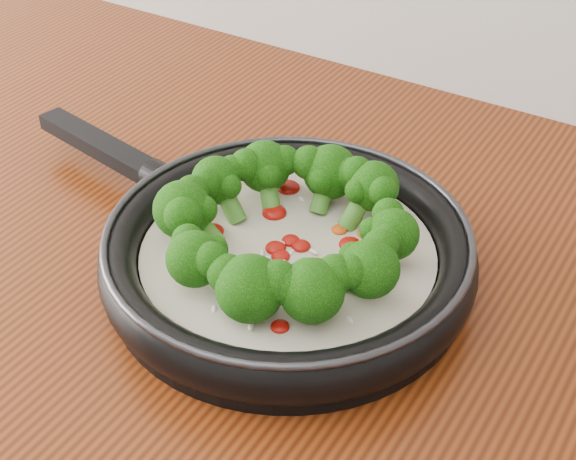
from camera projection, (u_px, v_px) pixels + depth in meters
The scene contains 1 object.
skillet at pixel (285, 249), 0.65m from camera, with size 0.47×0.34×0.08m.
Camera 1 is at (0.31, 0.70, 1.33)m, focal length 52.80 mm.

